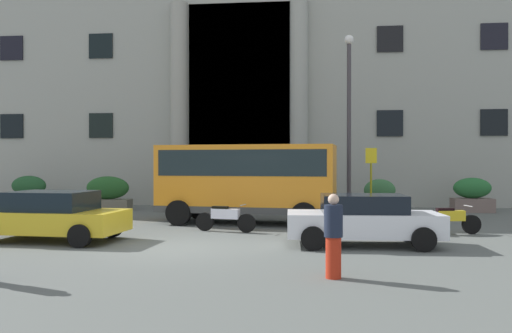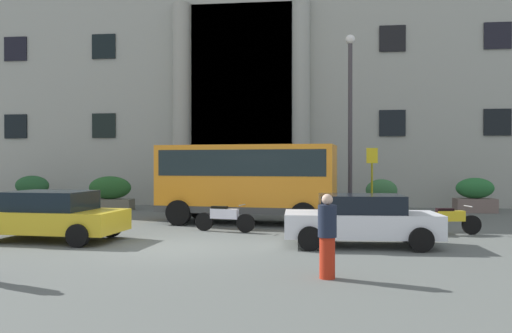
{
  "view_description": "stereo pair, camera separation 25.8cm",
  "coord_description": "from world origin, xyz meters",
  "px_view_note": "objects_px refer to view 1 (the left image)",
  "views": [
    {
      "loc": [
        3.4,
        -12.98,
        2.22
      ],
      "look_at": [
        1.54,
        5.33,
        2.09
      ],
      "focal_mm": 35.64,
      "sensor_mm": 36.0,
      "label": 1
    },
    {
      "loc": [
        3.66,
        -12.95,
        2.22
      ],
      "look_at": [
        1.54,
        5.33,
        2.09
      ],
      "focal_mm": 35.64,
      "sensor_mm": 36.0,
      "label": 2
    }
  ],
  "objects_px": {
    "orange_minibus": "(247,177)",
    "hedge_planter_east": "(188,195)",
    "bus_stop_sign": "(371,175)",
    "hedge_planter_entrance_left": "(29,193)",
    "lamppost_plaza_centre": "(349,111)",
    "hedge_planter_west": "(380,196)",
    "hedge_planter_far_east": "(472,195)",
    "motorcycle_far_end": "(224,217)",
    "scooter_by_planter": "(449,220)",
    "hedge_planter_far_west": "(108,194)",
    "parked_hatchback_near": "(363,219)",
    "pedestrian_woman_with_bag": "(333,236)",
    "parked_estate_mid": "(52,216)"
  },
  "relations": [
    {
      "from": "bus_stop_sign",
      "to": "hedge_planter_entrance_left",
      "type": "distance_m",
      "value": 16.44
    },
    {
      "from": "hedge_planter_west",
      "to": "lamppost_plaza_centre",
      "type": "bearing_deg",
      "value": -132.44
    },
    {
      "from": "parked_estate_mid",
      "to": "hedge_planter_east",
      "type": "bearing_deg",
      "value": 84.93
    },
    {
      "from": "hedge_planter_entrance_left",
      "to": "motorcycle_far_end",
      "type": "relative_size",
      "value": 0.91
    },
    {
      "from": "lamppost_plaza_centre",
      "to": "hedge_planter_east",
      "type": "bearing_deg",
      "value": 165.88
    },
    {
      "from": "bus_stop_sign",
      "to": "hedge_planter_far_west",
      "type": "distance_m",
      "value": 12.21
    },
    {
      "from": "pedestrian_woman_with_bag",
      "to": "lamppost_plaza_centre",
      "type": "distance_m",
      "value": 12.48
    },
    {
      "from": "hedge_planter_far_east",
      "to": "motorcycle_far_end",
      "type": "xyz_separation_m",
      "value": [
        -10.1,
        -7.59,
        -0.29
      ]
    },
    {
      "from": "parked_hatchback_near",
      "to": "motorcycle_far_end",
      "type": "bearing_deg",
      "value": 148.39
    },
    {
      "from": "hedge_planter_far_west",
      "to": "parked_hatchback_near",
      "type": "distance_m",
      "value": 14.27
    },
    {
      "from": "parked_hatchback_near",
      "to": "hedge_planter_far_east",
      "type": "bearing_deg",
      "value": 57.28
    },
    {
      "from": "hedge_planter_far_east",
      "to": "pedestrian_woman_with_bag",
      "type": "distance_m",
      "value": 15.56
    },
    {
      "from": "orange_minibus",
      "to": "hedge_planter_far_east",
      "type": "xyz_separation_m",
      "value": [
        9.62,
        5.32,
        -0.95
      ]
    },
    {
      "from": "hedge_planter_far_west",
      "to": "parked_hatchback_near",
      "type": "bearing_deg",
      "value": -40.44
    },
    {
      "from": "hedge_planter_entrance_left",
      "to": "hedge_planter_far_west",
      "type": "bearing_deg",
      "value": -7.08
    },
    {
      "from": "orange_minibus",
      "to": "hedge_planter_entrance_left",
      "type": "distance_m",
      "value": 12.54
    },
    {
      "from": "orange_minibus",
      "to": "lamppost_plaza_centre",
      "type": "height_order",
      "value": "lamppost_plaza_centre"
    },
    {
      "from": "hedge_planter_west",
      "to": "scooter_by_planter",
      "type": "distance_m",
      "value": 7.18
    },
    {
      "from": "bus_stop_sign",
      "to": "hedge_planter_far_east",
      "type": "bearing_deg",
      "value": 34.55
    },
    {
      "from": "hedge_planter_entrance_left",
      "to": "lamppost_plaza_centre",
      "type": "distance_m",
      "value": 15.89
    },
    {
      "from": "hedge_planter_entrance_left",
      "to": "scooter_by_planter",
      "type": "distance_m",
      "value": 19.42
    },
    {
      "from": "orange_minibus",
      "to": "hedge_planter_west",
      "type": "distance_m",
      "value": 7.4
    },
    {
      "from": "bus_stop_sign",
      "to": "hedge_planter_entrance_left",
      "type": "xyz_separation_m",
      "value": [
        -16.1,
        3.2,
        -0.96
      ]
    },
    {
      "from": "hedge_planter_west",
      "to": "hedge_planter_far_east",
      "type": "height_order",
      "value": "hedge_planter_far_east"
    },
    {
      "from": "orange_minibus",
      "to": "scooter_by_planter",
      "type": "height_order",
      "value": "orange_minibus"
    },
    {
      "from": "hedge_planter_far_west",
      "to": "pedestrian_woman_with_bag",
      "type": "distance_m",
      "value": 16.51
    },
    {
      "from": "hedge_planter_far_west",
      "to": "scooter_by_planter",
      "type": "relative_size",
      "value": 1.12
    },
    {
      "from": "orange_minibus",
      "to": "parked_estate_mid",
      "type": "xyz_separation_m",
      "value": [
        -5.03,
        -4.72,
        -0.98
      ]
    },
    {
      "from": "hedge_planter_far_west",
      "to": "parked_estate_mid",
      "type": "relative_size",
      "value": 0.52
    },
    {
      "from": "hedge_planter_far_east",
      "to": "hedge_planter_east",
      "type": "bearing_deg",
      "value": -179.14
    },
    {
      "from": "orange_minibus",
      "to": "parked_hatchback_near",
      "type": "bearing_deg",
      "value": -45.01
    },
    {
      "from": "orange_minibus",
      "to": "bus_stop_sign",
      "type": "xyz_separation_m",
      "value": [
        4.7,
        1.93,
        0.03
      ]
    },
    {
      "from": "bus_stop_sign",
      "to": "hedge_planter_far_west",
      "type": "xyz_separation_m",
      "value": [
        -11.88,
        2.68,
        -0.96
      ]
    },
    {
      "from": "orange_minibus",
      "to": "hedge_planter_entrance_left",
      "type": "xyz_separation_m",
      "value": [
        -11.4,
        5.13,
        -0.93
      ]
    },
    {
      "from": "hedge_planter_far_west",
      "to": "parked_hatchback_near",
      "type": "height_order",
      "value": "hedge_planter_far_west"
    },
    {
      "from": "hedge_planter_east",
      "to": "pedestrian_woman_with_bag",
      "type": "height_order",
      "value": "pedestrian_woman_with_bag"
    },
    {
      "from": "hedge_planter_east",
      "to": "hedge_planter_west",
      "type": "xyz_separation_m",
      "value": [
        8.91,
        -0.21,
        0.04
      ]
    },
    {
      "from": "scooter_by_planter",
      "to": "lamppost_plaza_centre",
      "type": "distance_m",
      "value": 7.24
    },
    {
      "from": "orange_minibus",
      "to": "hedge_planter_east",
      "type": "relative_size",
      "value": 4.4
    },
    {
      "from": "parked_estate_mid",
      "to": "motorcycle_far_end",
      "type": "xyz_separation_m",
      "value": [
        4.56,
        2.45,
        -0.27
      ]
    },
    {
      "from": "hedge_planter_west",
      "to": "motorcycle_far_end",
      "type": "bearing_deg",
      "value": -129.56
    },
    {
      "from": "hedge_planter_east",
      "to": "hedge_planter_west",
      "type": "distance_m",
      "value": 8.92
    },
    {
      "from": "hedge_planter_far_west",
      "to": "pedestrian_woman_with_bag",
      "type": "bearing_deg",
      "value": -53.26
    },
    {
      "from": "hedge_planter_entrance_left",
      "to": "hedge_planter_east",
      "type": "bearing_deg",
      "value": -0.1
    },
    {
      "from": "hedge_planter_west",
      "to": "lamppost_plaza_centre",
      "type": "relative_size",
      "value": 0.2
    },
    {
      "from": "hedge_planter_east",
      "to": "hedge_planter_west",
      "type": "bearing_deg",
      "value": -1.38
    },
    {
      "from": "hedge_planter_west",
      "to": "parked_hatchback_near",
      "type": "bearing_deg",
      "value": -100.47
    },
    {
      "from": "parked_hatchback_near",
      "to": "pedestrian_woman_with_bag",
      "type": "relative_size",
      "value": 2.52
    },
    {
      "from": "hedge_planter_far_east",
      "to": "orange_minibus",
      "type": "bearing_deg",
      "value": -151.07
    },
    {
      "from": "bus_stop_sign",
      "to": "motorcycle_far_end",
      "type": "xyz_separation_m",
      "value": [
        -5.18,
        -4.21,
        -1.27
      ]
    }
  ]
}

